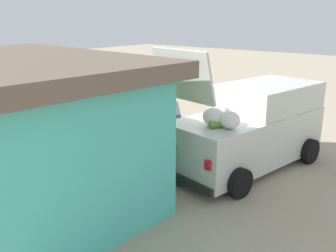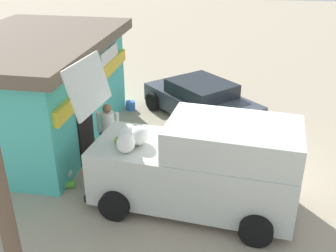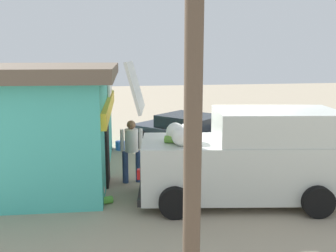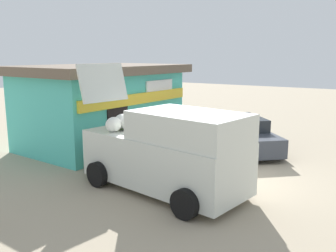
% 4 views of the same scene
% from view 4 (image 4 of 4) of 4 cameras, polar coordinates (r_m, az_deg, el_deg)
% --- Properties ---
extents(ground_plane, '(60.00, 60.00, 0.00)m').
position_cam_4_polar(ground_plane, '(10.52, 6.62, -7.60)').
color(ground_plane, tan).
extents(storefront_bar, '(6.35, 4.48, 2.96)m').
position_cam_4_polar(storefront_bar, '(13.89, -10.23, 3.29)').
color(storefront_bar, '#4CC6B7').
rests_on(storefront_bar, ground_plane).
extents(delivery_van, '(2.63, 4.75, 3.10)m').
position_cam_4_polar(delivery_van, '(8.98, -0.03, -3.99)').
color(delivery_van, silver).
rests_on(delivery_van, ground_plane).
extents(parked_sedan, '(4.19, 4.01, 1.19)m').
position_cam_4_polar(parked_sedan, '(13.30, 10.64, -1.23)').
color(parked_sedan, '#383D47').
rests_on(parked_sedan, ground_plane).
extents(vendor_standing, '(0.36, 0.57, 1.61)m').
position_cam_4_polar(vendor_standing, '(11.65, -5.56, -0.98)').
color(vendor_standing, navy).
rests_on(vendor_standing, ground_plane).
extents(customer_bending, '(0.64, 0.77, 1.36)m').
position_cam_4_polar(customer_bending, '(10.74, -6.55, -2.56)').
color(customer_bending, '#4C4C51').
rests_on(customer_bending, ground_plane).
extents(unloaded_banana_pile, '(0.84, 0.90, 0.45)m').
position_cam_4_polar(unloaded_banana_pile, '(11.65, -12.70, -4.86)').
color(unloaded_banana_pile, silver).
rests_on(unloaded_banana_pile, ground_plane).
extents(paint_bucket, '(0.32, 0.32, 0.30)m').
position_cam_4_polar(paint_bucket, '(14.65, 2.28, -1.59)').
color(paint_bucket, blue).
rests_on(paint_bucket, ground_plane).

